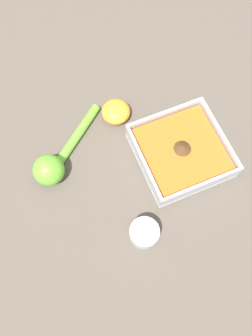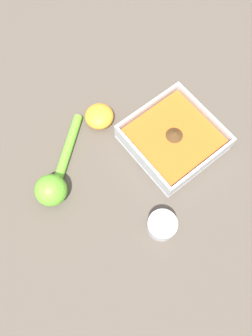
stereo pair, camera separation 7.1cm
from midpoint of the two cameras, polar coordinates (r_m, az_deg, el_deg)
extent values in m
plane|color=brown|center=(0.75, 2.66, 2.75)|extent=(4.00, 4.00, 0.00)
cube|color=silver|center=(0.76, 5.44, 4.20)|extent=(0.19, 0.19, 0.01)
cube|color=silver|center=(0.77, 10.83, 8.77)|extent=(0.19, 0.01, 0.04)
cube|color=silver|center=(0.71, -0.01, 0.95)|extent=(0.19, 0.01, 0.04)
cube|color=silver|center=(0.71, 10.35, -0.17)|extent=(0.01, 0.18, 0.04)
cube|color=silver|center=(0.76, 1.13, 9.90)|extent=(0.01, 0.18, 0.04)
cube|color=orange|center=(0.74, 5.57, 4.83)|extent=(0.17, 0.17, 0.03)
cone|color=#4C3319|center=(0.72, 5.73, 5.61)|extent=(0.04, 0.04, 0.02)
cylinder|color=silver|center=(0.68, 3.31, -10.34)|extent=(0.06, 0.06, 0.04)
cylinder|color=#4C3319|center=(0.68, 3.29, -10.40)|extent=(0.05, 0.05, 0.02)
sphere|color=#6BC633|center=(0.71, -15.72, -4.12)|extent=(0.07, 0.07, 0.07)
cylinder|color=#6BC633|center=(0.76, -12.58, 3.33)|extent=(0.12, 0.14, 0.02)
ellipsoid|color=orange|center=(0.77, -7.29, 8.62)|extent=(0.07, 0.07, 0.04)
camera|label=1|loc=(0.04, 87.11, 7.44)|focal=35.00mm
camera|label=2|loc=(0.04, -92.89, -7.44)|focal=35.00mm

